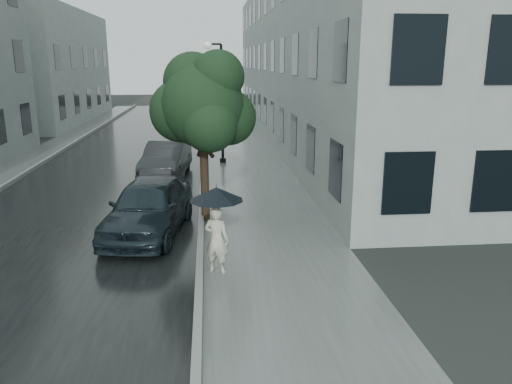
{
  "coord_description": "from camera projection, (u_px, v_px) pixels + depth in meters",
  "views": [
    {
      "loc": [
        -1.32,
        -9.45,
        4.36
      ],
      "look_at": [
        -0.2,
        2.15,
        1.3
      ],
      "focal_mm": 35.0,
      "sensor_mm": 36.0,
      "label": 1
    }
  ],
  "objects": [
    {
      "name": "sidewalk",
      "position": [
        245.0,
        164.0,
        21.9
      ],
      "size": [
        3.5,
        60.0,
        0.01
      ],
      "primitive_type": "cube",
      "color": "slate",
      "rests_on": "ground"
    },
    {
      "name": "asphalt_road",
      "position": [
        121.0,
        166.0,
        21.41
      ],
      "size": [
        6.85,
        60.0,
        0.0
      ],
      "primitive_type": "cube",
      "color": "black",
      "rests_on": "ground"
    },
    {
      "name": "sidewalk_far",
      "position": [
        14.0,
        168.0,
        21.0
      ],
      "size": [
        1.7,
        60.0,
        0.01
      ],
      "primitive_type": "cube",
      "color": "#4C5451",
      "rests_on": "ground"
    },
    {
      "name": "building_near",
      "position": [
        326.0,
        59.0,
        28.46
      ],
      "size": [
        7.02,
        36.0,
        9.0
      ],
      "color": "#96A49D",
      "rests_on": "ground"
    },
    {
      "name": "pedestrian",
      "position": [
        217.0,
        240.0,
        10.46
      ],
      "size": [
        0.63,
        0.54,
        1.46
      ],
      "primitive_type": "imported",
      "rotation": [
        0.0,
        0.0,
        2.71
      ],
      "color": "beige",
      "rests_on": "sidewalk"
    },
    {
      "name": "car_near",
      "position": [
        149.0,
        206.0,
        12.87
      ],
      "size": [
        2.38,
        4.48,
        1.45
      ],
      "primitive_type": "imported",
      "rotation": [
        0.0,
        0.0,
        -0.16
      ],
      "color": "black",
      "rests_on": "ground"
    },
    {
      "name": "ground",
      "position": [
        276.0,
        279.0,
        10.33
      ],
      "size": [
        120.0,
        120.0,
        0.0
      ],
      "primitive_type": "plane",
      "color": "black",
      "rests_on": "ground"
    },
    {
      "name": "kerb_near",
      "position": [
        203.0,
        163.0,
        21.72
      ],
      "size": [
        0.15,
        60.0,
        0.15
      ],
      "primitive_type": "cube",
      "color": "slate",
      "rests_on": "ground"
    },
    {
      "name": "building_far_b",
      "position": [
        38.0,
        66.0,
        36.92
      ],
      "size": [
        7.02,
        18.0,
        8.0
      ],
      "color": "#96A49D",
      "rests_on": "ground"
    },
    {
      "name": "street_tree",
      "position": [
        203.0,
        104.0,
        13.39
      ],
      "size": [
        2.92,
        2.65,
        4.67
      ],
      "color": "#332619",
      "rests_on": "ground"
    },
    {
      "name": "umbrella",
      "position": [
        216.0,
        194.0,
        10.19
      ],
      "size": [
        1.13,
        1.13,
        0.99
      ],
      "rotation": [
        0.0,
        0.0,
        -0.01
      ],
      "color": "black",
      "rests_on": "ground"
    },
    {
      "name": "car_far",
      "position": [
        166.0,
        159.0,
        19.31
      ],
      "size": [
        1.88,
        4.23,
        1.35
      ],
      "primitive_type": "imported",
      "rotation": [
        0.0,
        0.0,
        -0.11
      ],
      "color": "#222426",
      "rests_on": "ground"
    },
    {
      "name": "lamp_post",
      "position": [
        218.0,
        95.0,
        21.36
      ],
      "size": [
        0.84,
        0.37,
        5.16
      ],
      "rotation": [
        0.0,
        0.0,
        0.13
      ],
      "color": "black",
      "rests_on": "ground"
    },
    {
      "name": "kerb_far",
      "position": [
        37.0,
        166.0,
        21.07
      ],
      "size": [
        0.15,
        60.0,
        0.15
      ],
      "primitive_type": "cube",
      "color": "slate",
      "rests_on": "ground"
    }
  ]
}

